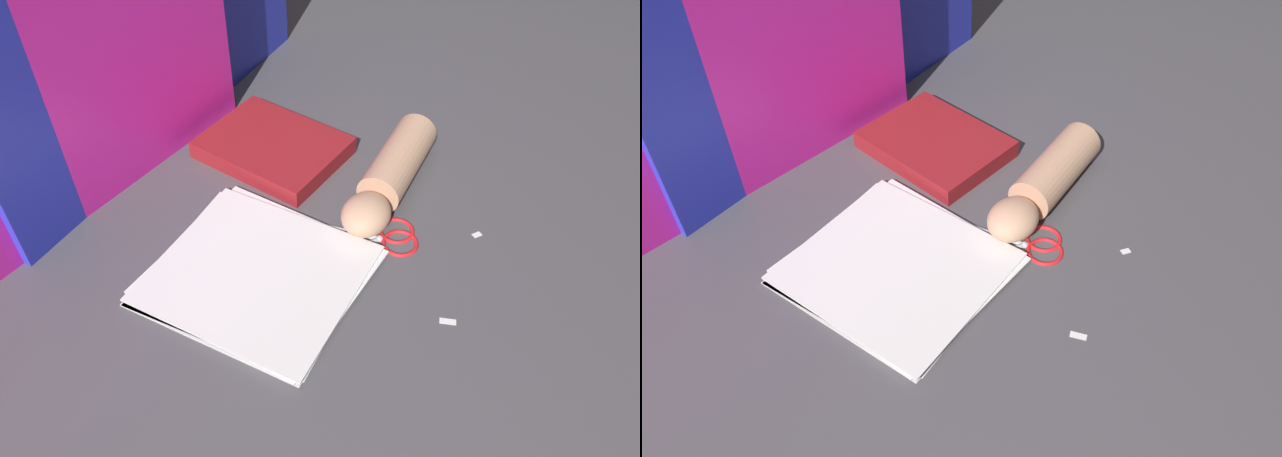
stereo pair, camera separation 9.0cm
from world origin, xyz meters
The scene contains 9 objects.
ground_plane centered at (0.00, 0.00, 0.00)m, with size 6.00×6.00×0.00m, color #4C494F.
backdrop_panel_left centered at (-0.15, 0.37, 0.26)m, with size 0.80×0.11×0.52m.
paper_stack centered at (-0.09, 0.05, 0.01)m, with size 0.28×0.31×0.01m.
book_closed centered at (0.16, 0.17, 0.02)m, with size 0.20×0.25×0.03m.
scissors centered at (0.07, -0.09, 0.00)m, with size 0.15×0.16×0.01m.
hand_forearm centered at (0.17, -0.05, 0.04)m, with size 0.28×0.09×0.07m.
paper_scrap_near centered at (0.14, -0.21, 0.00)m, with size 0.02×0.02×0.00m.
paper_scrap_mid centered at (-0.04, -0.23, 0.00)m, with size 0.02×0.02×0.00m.
pen centered at (-0.18, 0.03, 0.00)m, with size 0.04×0.14×0.01m.
Camera 2 is at (-0.52, -0.39, 0.70)m, focal length 35.00 mm.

